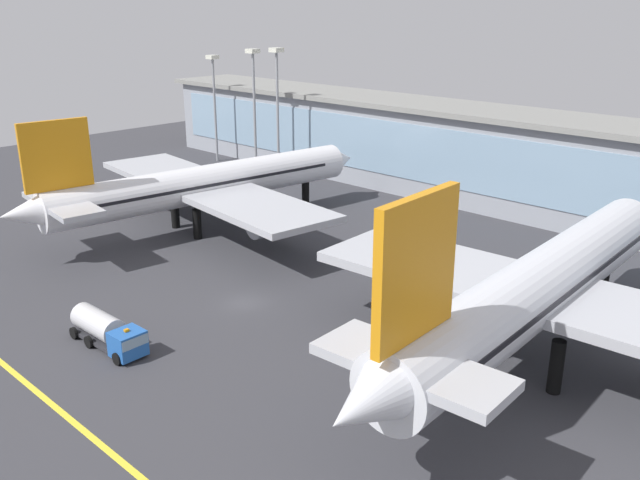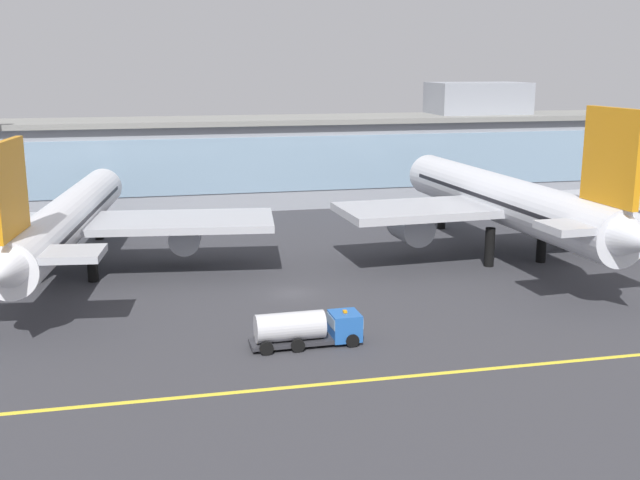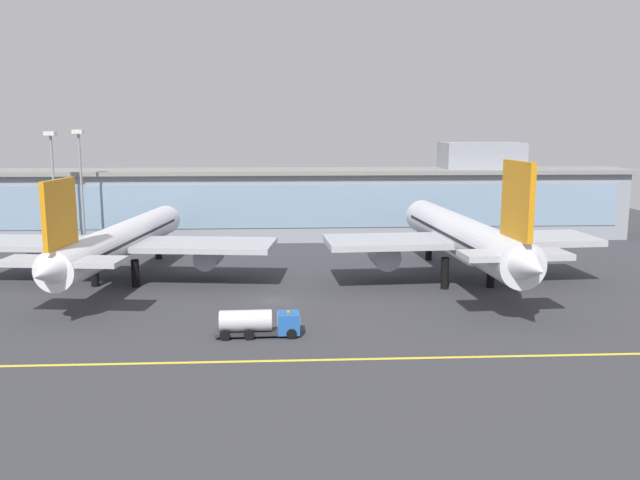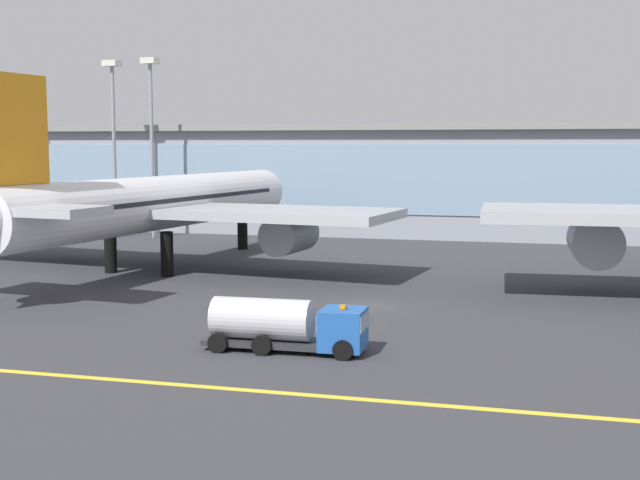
# 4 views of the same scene
# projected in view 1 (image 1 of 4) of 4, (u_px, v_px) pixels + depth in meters

# --- Properties ---
(ground_plane) EXTENTS (194.94, 194.94, 0.00)m
(ground_plane) POSITION_uv_depth(u_px,v_px,m) (245.00, 303.00, 68.81)
(ground_plane) COLOR #38383D
(taxiway_centreline_stripe) EXTENTS (155.95, 0.50, 0.01)m
(taxiway_centreline_stripe) POSITION_uv_depth(u_px,v_px,m) (30.00, 386.00, 53.81)
(taxiway_centreline_stripe) COLOR yellow
(taxiway_centreline_stripe) RESTS_ON ground
(terminal_building) EXTENTS (142.24, 14.00, 19.12)m
(terminal_building) POSITION_uv_depth(u_px,v_px,m) (511.00, 158.00, 98.79)
(terminal_building) COLOR #9399A3
(terminal_building) RESTS_ON ground
(airliner_near_left) EXTENTS (44.82, 51.36, 16.35)m
(airliner_near_left) POSITION_uv_depth(u_px,v_px,m) (204.00, 185.00, 89.72)
(airliner_near_left) COLOR black
(airliner_near_left) RESTS_ON ground
(airliner_near_right) EXTENTS (39.36, 52.18, 18.47)m
(airliner_near_right) POSITION_uv_depth(u_px,v_px,m) (538.00, 289.00, 55.12)
(airliner_near_right) COLOR black
(airliner_near_right) RESTS_ON ground
(fuel_tanker_truck) EXTENTS (9.11, 3.12, 2.90)m
(fuel_tanker_truck) POSITION_uv_depth(u_px,v_px,m) (109.00, 331.00, 59.51)
(fuel_tanker_truck) COLOR black
(fuel_tanker_truck) RESTS_ON ground
(apron_light_mast_west) EXTENTS (1.80, 1.80, 19.60)m
(apron_light_mast_west) POSITION_uv_depth(u_px,v_px,m) (214.00, 91.00, 126.68)
(apron_light_mast_west) COLOR gray
(apron_light_mast_west) RESTS_ON ground
(apron_light_mast_centre) EXTENTS (1.80, 1.80, 21.47)m
(apron_light_mast_centre) POSITION_uv_depth(u_px,v_px,m) (254.00, 93.00, 114.44)
(apron_light_mast_centre) COLOR gray
(apron_light_mast_centre) RESTS_ON ground
(apron_light_mast_east) EXTENTS (1.80, 1.80, 21.76)m
(apron_light_mast_east) POSITION_uv_depth(u_px,v_px,m) (277.00, 94.00, 112.28)
(apron_light_mast_east) COLOR gray
(apron_light_mast_east) RESTS_ON ground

